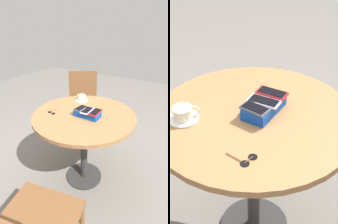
# 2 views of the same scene
# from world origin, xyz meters

# --- Properties ---
(ground_plane) EXTENTS (8.00, 8.00, 0.00)m
(ground_plane) POSITION_xyz_m (0.00, 0.00, 0.00)
(ground_plane) COLOR slate
(round_table) EXTENTS (0.92, 0.92, 0.76)m
(round_table) POSITION_xyz_m (0.00, 0.00, 0.64)
(round_table) COLOR #2D2D2D
(round_table) RESTS_ON ground_plane
(phone_box) EXTENTS (0.22, 0.12, 0.05)m
(phone_box) POSITION_xyz_m (-0.05, 0.02, 0.78)
(phone_box) COLOR #0F42AD
(phone_box) RESTS_ON round_table
(phone_red) EXTENTS (0.07, 0.14, 0.01)m
(phone_red) POSITION_xyz_m (-0.13, 0.02, 0.82)
(phone_red) COLOR red
(phone_red) RESTS_ON phone_box
(phone_white) EXTENTS (0.08, 0.15, 0.01)m
(phone_white) POSITION_xyz_m (-0.05, 0.02, 0.82)
(phone_white) COLOR silver
(phone_white) RESTS_ON phone_box
(phone_gray) EXTENTS (0.07, 0.13, 0.01)m
(phone_gray) POSITION_xyz_m (0.02, 0.02, 0.82)
(phone_gray) COLOR #515156
(phone_gray) RESTS_ON phone_box
(saucer) EXTENTS (0.14, 0.14, 0.01)m
(saucer) POSITION_xyz_m (0.19, -0.25, 0.76)
(saucer) COLOR silver
(saucer) RESTS_ON round_table
(coffee_cup) EXTENTS (0.10, 0.10, 0.06)m
(coffee_cup) POSITION_xyz_m (0.19, -0.25, 0.79)
(coffee_cup) COLOR silver
(coffee_cup) RESTS_ON saucer
(sunglasses) EXTENTS (0.08, 0.12, 0.01)m
(sunglasses) POSITION_xyz_m (0.26, 0.13, 0.76)
(sunglasses) COLOR black
(sunglasses) RESTS_ON round_table
(chair_far_side) EXTENTS (0.57, 0.57, 0.91)m
(chair_far_side) POSITION_xyz_m (0.47, -0.72, 0.47)
(chair_far_side) COLOR brown
(chair_far_side) RESTS_ON ground_plane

